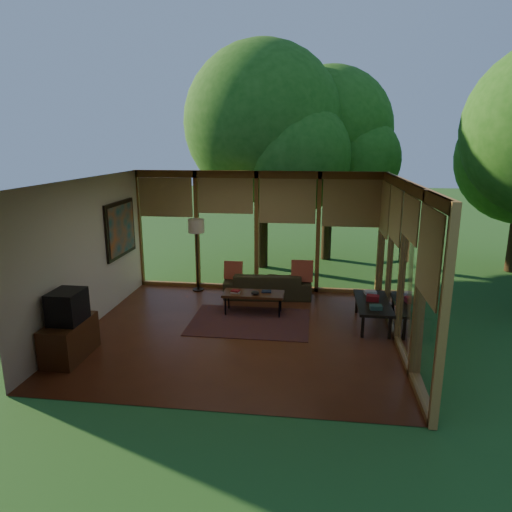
# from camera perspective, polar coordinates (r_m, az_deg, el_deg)

# --- Properties ---
(floor) EXTENTS (5.50, 5.50, 0.00)m
(floor) POSITION_cam_1_polar(r_m,az_deg,el_deg) (8.29, -2.15, -9.45)
(floor) COLOR brown
(floor) RESTS_ON ground
(ceiling) EXTENTS (5.50, 5.50, 0.00)m
(ceiling) POSITION_cam_1_polar(r_m,az_deg,el_deg) (7.63, -2.34, 9.48)
(ceiling) COLOR white
(ceiling) RESTS_ON ground
(wall_left) EXTENTS (0.04, 5.00, 2.70)m
(wall_left) POSITION_cam_1_polar(r_m,az_deg,el_deg) (8.73, -20.33, 0.22)
(wall_left) COLOR silver
(wall_left) RESTS_ON ground
(wall_front) EXTENTS (5.50, 0.04, 2.70)m
(wall_front) POSITION_cam_1_polar(r_m,az_deg,el_deg) (5.52, -6.57, -6.81)
(wall_front) COLOR silver
(wall_front) RESTS_ON ground
(window_wall_back) EXTENTS (5.50, 0.12, 2.70)m
(window_wall_back) POSITION_cam_1_polar(r_m,az_deg,el_deg) (10.27, 0.07, 3.07)
(window_wall_back) COLOR olive
(window_wall_back) RESTS_ON ground
(window_wall_right) EXTENTS (0.12, 5.00, 2.70)m
(window_wall_right) POSITION_cam_1_polar(r_m,az_deg,el_deg) (7.89, 17.87, -1.00)
(window_wall_right) COLOR olive
(window_wall_right) RESTS_ON ground
(tree_nw) EXTENTS (4.02, 4.02, 5.78)m
(tree_nw) POSITION_cam_1_polar(r_m,az_deg,el_deg) (12.09, 0.90, 16.21)
(tree_nw) COLOR #312312
(tree_nw) RESTS_ON ground
(tree_ne) EXTENTS (3.38, 3.38, 5.32)m
(tree_ne) POSITION_cam_1_polar(r_m,az_deg,el_deg) (13.14, 9.28, 15.24)
(tree_ne) COLOR #312312
(tree_ne) RESTS_ON ground
(rug) EXTENTS (2.23, 1.58, 0.01)m
(rug) POSITION_cam_1_polar(r_m,az_deg,el_deg) (8.71, -0.79, -8.21)
(rug) COLOR maroon
(rug) RESTS_ON floor
(sofa) EXTENTS (1.94, 0.88, 0.55)m
(sofa) POSITION_cam_1_polar(r_m,az_deg,el_deg) (10.02, 1.45, -3.56)
(sofa) COLOR #342F1A
(sofa) RESTS_ON floor
(pillow_left) EXTENTS (0.39, 0.21, 0.41)m
(pillow_left) POSITION_cam_1_polar(r_m,az_deg,el_deg) (9.98, -2.86, -1.83)
(pillow_left) COLOR maroon
(pillow_left) RESTS_ON sofa
(pillow_right) EXTENTS (0.46, 0.25, 0.49)m
(pillow_right) POSITION_cam_1_polar(r_m,az_deg,el_deg) (9.83, 5.79, -1.93)
(pillow_right) COLOR maroon
(pillow_right) RESTS_ON sofa
(ct_book_lower) EXTENTS (0.18, 0.14, 0.03)m
(ct_book_lower) POSITION_cam_1_polar(r_m,az_deg,el_deg) (9.00, -2.59, -4.55)
(ct_book_lower) COLOR #BEB3AC
(ct_book_lower) RESTS_ON coffee_table
(ct_book_upper) EXTENTS (0.18, 0.16, 0.03)m
(ct_book_upper) POSITION_cam_1_polar(r_m,az_deg,el_deg) (8.99, -2.59, -4.37)
(ct_book_upper) COLOR maroon
(ct_book_upper) RESTS_ON coffee_table
(ct_book_side) EXTENTS (0.20, 0.16, 0.03)m
(ct_book_side) POSITION_cam_1_polar(r_m,az_deg,el_deg) (9.04, 1.31, -4.44)
(ct_book_side) COLOR #162033
(ct_book_side) RESTS_ON coffee_table
(ct_bowl) EXTENTS (0.16, 0.16, 0.07)m
(ct_bowl) POSITION_cam_1_polar(r_m,az_deg,el_deg) (8.89, -0.10, -4.62)
(ct_bowl) COLOR black
(ct_bowl) RESTS_ON coffee_table
(media_cabinet) EXTENTS (0.50, 1.00, 0.60)m
(media_cabinet) POSITION_cam_1_polar(r_m,az_deg,el_deg) (7.83, -22.26, -9.63)
(media_cabinet) COLOR #4E2A15
(media_cabinet) RESTS_ON floor
(television) EXTENTS (0.45, 0.55, 0.50)m
(television) POSITION_cam_1_polar(r_m,az_deg,el_deg) (7.63, -22.51, -5.85)
(television) COLOR black
(television) RESTS_ON media_cabinet
(console_book_a) EXTENTS (0.21, 0.16, 0.08)m
(console_book_a) POSITION_cam_1_polar(r_m,az_deg,el_deg) (8.31, 14.75, -6.21)
(console_book_a) COLOR #305549
(console_book_a) RESTS_ON side_console
(console_book_b) EXTENTS (0.25, 0.20, 0.10)m
(console_book_b) POSITION_cam_1_polar(r_m,az_deg,el_deg) (8.73, 14.39, -5.12)
(console_book_b) COLOR maroon
(console_book_b) RESTS_ON side_console
(console_book_c) EXTENTS (0.24, 0.19, 0.06)m
(console_book_c) POSITION_cam_1_polar(r_m,az_deg,el_deg) (9.11, 14.09, -4.42)
(console_book_c) COLOR #BEB3AC
(console_book_c) RESTS_ON side_console
(floor_lamp) EXTENTS (0.36, 0.36, 1.65)m
(floor_lamp) POSITION_cam_1_polar(r_m,az_deg,el_deg) (10.24, -7.47, 3.24)
(floor_lamp) COLOR black
(floor_lamp) RESTS_ON floor
(coffee_table) EXTENTS (1.20, 0.50, 0.43)m
(coffee_table) POSITION_cam_1_polar(r_m,az_deg,el_deg) (9.01, -0.33, -4.83)
(coffee_table) COLOR #4E2A15
(coffee_table) RESTS_ON floor
(side_console) EXTENTS (0.60, 1.40, 0.46)m
(side_console) POSITION_cam_1_polar(r_m,az_deg,el_deg) (8.72, 14.39, -5.82)
(side_console) COLOR black
(side_console) RESTS_ON floor
(wall_painting) EXTENTS (0.06, 1.35, 1.15)m
(wall_painting) POSITION_cam_1_polar(r_m,az_deg,el_deg) (9.91, -16.56, 3.26)
(wall_painting) COLOR black
(wall_painting) RESTS_ON wall_left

